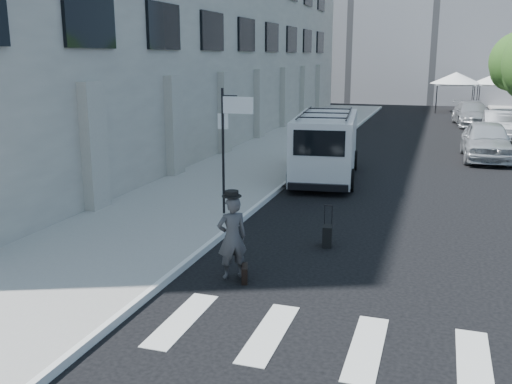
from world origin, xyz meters
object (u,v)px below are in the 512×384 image
Objects in this scene: parked_car_b at (500,126)px; suitcase at (327,236)px; businessman at (232,238)px; parked_car_c at (472,114)px; cargo_van at (326,146)px; parked_car_a at (486,140)px; briefcase at (245,273)px.

suitcase is at bearing -104.14° from parked_car_b.
parked_car_b is (6.98, 23.17, -0.09)m from businessman.
businessman reaches higher than parked_car_b.
businessman is 0.33× the size of parked_car_c.
businessman is 0.27× the size of cargo_van.
parked_car_a is (5.88, 16.44, -0.02)m from businessman.
suitcase is 14.56m from parked_car_a.
parked_car_c is (-0.05, 13.10, -0.08)m from parked_car_a.
briefcase is at bearing -121.21° from suitcase.
cargo_van is 1.30× the size of parked_car_a.
suitcase is at bearing -105.65° from parked_car_c.
suitcase is (1.49, 2.57, -0.60)m from businessman.
briefcase is 30.19m from parked_car_c.
briefcase is at bearing 120.11° from businessman.
parked_car_b is (5.49, 20.61, 0.51)m from suitcase.
parked_car_b is 0.89× the size of parked_car_c.
parked_car_c is at bearing 66.09° from cargo_van.
parked_car_b reaches higher than suitcase.
suitcase is at bearing -158.34° from businessman.
parked_car_a is 6.82m from parked_car_b.
parked_car_a is (5.99, 6.04, -0.38)m from cargo_van.
parked_car_a reaches higher than suitcase.
cargo_van is 8.52m from parked_car_a.
suitcase is 8.06m from cargo_van.
parked_car_b is at bearing 67.58° from suitcase.
parked_car_a is (5.57, 16.57, 0.68)m from briefcase.
parked_car_a is at bearing -147.87° from businessman.
suitcase is 0.15× the size of cargo_van.
cargo_van is at bearing 94.04° from suitcase.
cargo_van is at bearing -113.77° from parked_car_c.
businessman is at bearing -107.68° from parked_car_c.
parked_car_c is at bearing -139.35° from businessman.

